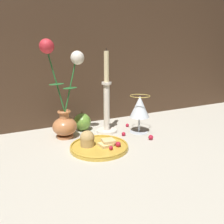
{
  "coord_description": "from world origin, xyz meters",
  "views": [
    {
      "loc": [
        -0.34,
        -0.76,
        0.32
      ],
      "look_at": [
        0.07,
        0.02,
        0.1
      ],
      "focal_mm": 35.0,
      "sensor_mm": 36.0,
      "label": 1
    }
  ],
  "objects_px": {
    "vase": "(64,108)",
    "candlestick": "(107,106)",
    "apple_beside_vase": "(82,122)",
    "wine_glass": "(140,108)",
    "plate_with_pastries": "(97,145)"
  },
  "relations": [
    {
      "from": "vase",
      "to": "candlestick",
      "type": "xyz_separation_m",
      "value": [
        0.18,
        -0.01,
        -0.01
      ]
    },
    {
      "from": "vase",
      "to": "candlestick",
      "type": "bearing_deg",
      "value": -4.45
    },
    {
      "from": "apple_beside_vase",
      "to": "candlestick",
      "type": "bearing_deg",
      "value": -39.37
    },
    {
      "from": "candlestick",
      "to": "wine_glass",
      "type": "bearing_deg",
      "value": -29.1
    },
    {
      "from": "plate_with_pastries",
      "to": "wine_glass",
      "type": "xyz_separation_m",
      "value": [
        0.24,
        0.08,
        0.09
      ]
    },
    {
      "from": "plate_with_pastries",
      "to": "apple_beside_vase",
      "type": "relative_size",
      "value": 2.35
    },
    {
      "from": "vase",
      "to": "apple_beside_vase",
      "type": "relative_size",
      "value": 4.29
    },
    {
      "from": "plate_with_pastries",
      "to": "apple_beside_vase",
      "type": "height_order",
      "value": "apple_beside_vase"
    },
    {
      "from": "plate_with_pastries",
      "to": "candlestick",
      "type": "xyz_separation_m",
      "value": [
        0.11,
        0.15,
        0.1
      ]
    },
    {
      "from": "vase",
      "to": "plate_with_pastries",
      "type": "relative_size",
      "value": 1.83
    },
    {
      "from": "wine_glass",
      "to": "candlestick",
      "type": "xyz_separation_m",
      "value": [
        -0.12,
        0.07,
        0.01
      ]
    },
    {
      "from": "plate_with_pastries",
      "to": "apple_beside_vase",
      "type": "distance_m",
      "value": 0.22
    },
    {
      "from": "vase",
      "to": "wine_glass",
      "type": "distance_m",
      "value": 0.32
    },
    {
      "from": "plate_with_pastries",
      "to": "vase",
      "type": "bearing_deg",
      "value": 113.03
    },
    {
      "from": "plate_with_pastries",
      "to": "wine_glass",
      "type": "distance_m",
      "value": 0.27
    }
  ]
}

